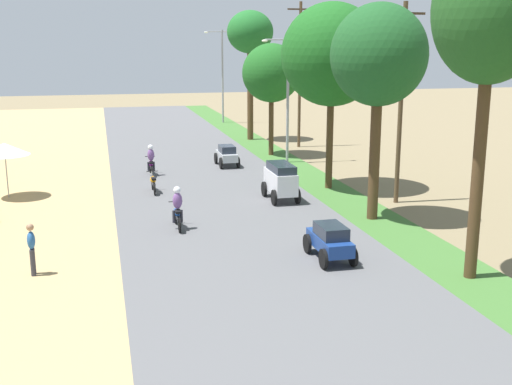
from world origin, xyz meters
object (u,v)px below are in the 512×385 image
Objects in this scene: utility_pole_far at (401,101)px; median_tree_sixth at (250,34)px; median_tree_fifth at (271,73)px; median_tree_second at (491,13)px; streetlamp_mid at (222,70)px; car_sedan_silver at (227,155)px; motorbike_ahead_second at (153,182)px; pedestrian_on_shoulder at (32,246)px; median_tree_third at (379,57)px; car_van_white at (281,179)px; streetlamp_near at (288,91)px; median_tree_fourth at (332,55)px; motorbike_foreground_rider at (177,209)px; utility_pole_near at (300,73)px; motorbike_ahead_third at (151,161)px; car_sedan_blue at (330,240)px; vendor_umbrella at (5,149)px.

median_tree_sixth is at bearing 95.75° from utility_pole_far.
utility_pole_far is at bearing -80.25° from median_tree_fifth.
streetlamp_mid is at bearing 89.91° from median_tree_second.
car_sedan_silver is 1.26× the size of motorbike_ahead_second.
pedestrian_on_shoulder is at bearing -119.73° from car_sedan_silver.
car_van_white is at bearing 125.97° from median_tree_third.
streetlamp_near is at bearing -84.66° from median_tree_fifth.
streetlamp_near is at bearing -90.00° from streetlamp_mid.
utility_pole_far is at bearing -22.27° from motorbike_ahead_second.
pedestrian_on_shoulder is 0.19× the size of median_tree_third.
median_tree_fourth reaches higher than motorbike_foreground_rider.
utility_pole_near is 5.36× the size of motorbike_ahead_third.
median_tree_third reaches higher than car_sedan_silver.
motorbike_ahead_second is (-10.94, -11.94, -4.45)m from utility_pole_near.
car_van_white is at bearing -99.06° from median_tree_sixth.
median_tree_third reaches higher than motorbike_ahead_second.
median_tree_fourth is at bearing 35.90° from pedestrian_on_shoulder.
median_tree_fifth is 0.75× the size of median_tree_sixth.
median_tree_second reaches higher than streetlamp_mid.
streetlamp_mid is 29.81m from car_van_white.
car_sedan_blue is (-3.59, 2.47, -7.02)m from median_tree_second.
car_van_white is at bearing -146.74° from median_tree_fourth.
utility_pole_near is 24.29m from car_sedan_blue.
car_sedan_blue is 8.26m from car_van_white.
streetlamp_mid reaches higher than vendor_umbrella.
median_tree_fourth is (12.92, 9.35, 5.46)m from pedestrian_on_shoulder.
car_sedan_blue is 6.48m from motorbike_foreground_rider.
median_tree_fifth is at bearing 63.08° from motorbike_foreground_rider.
median_tree_fifth is 17.70m from motorbike_foreground_rider.
vendor_umbrella is 1.05× the size of car_van_white.
streetlamp_near is 0.90× the size of streetlamp_mid.
median_tree_second is 5.46× the size of motorbike_ahead_third.
streetlamp_mid is at bearing 72.40° from motorbike_ahead_second.
median_tree_sixth reaches higher than motorbike_ahead_third.
streetlamp_mid is (-0.02, 27.46, -1.74)m from median_tree_fourth.
pedestrian_on_shoulder reaches higher than motorbike_ahead_second.
median_tree_second reaches higher than motorbike_ahead_third.
motorbike_foreground_rider is (-7.81, 0.35, -5.61)m from median_tree_third.
median_tree_fifth is (-0.03, 15.66, -1.31)m from median_tree_third.
car_sedan_blue is 1.26× the size of motorbike_foreground_rider.
streetlamp_near reaches higher than car_van_white.
motorbike_ahead_third is at bearing -143.85° from utility_pole_near.
motorbike_foreground_rider is at bearing 132.52° from car_sedan_blue.
median_tree_third is (14.73, -7.29, 4.16)m from vendor_umbrella.
median_tree_second is at bearing -102.49° from utility_pole_far.
median_tree_fifth reaches higher than car_sedan_blue.
median_tree_third reaches higher than car_van_white.
median_tree_fourth is 4.31m from utility_pole_far.
motorbike_foreground_rider is at bearing -109.50° from car_sedan_silver.
median_tree_fifth reaches higher than motorbike_ahead_third.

